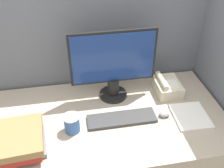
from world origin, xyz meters
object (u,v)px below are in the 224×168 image
(coffee_cup, at_px, (72,123))
(mouse, at_px, (165,114))
(keyboard, at_px, (122,119))
(monitor, at_px, (113,66))
(book_stack, at_px, (22,140))
(desk_telephone, at_px, (167,86))

(coffee_cup, bearing_deg, mouse, 1.80)
(coffee_cup, bearing_deg, keyboard, 6.34)
(monitor, relative_size, mouse, 7.75)
(monitor, height_order, book_stack, monitor)
(book_stack, bearing_deg, keyboard, 11.19)
(coffee_cup, height_order, desk_telephone, desk_telephone)
(monitor, xyz_separation_m, book_stack, (-0.54, -0.35, -0.18))
(monitor, distance_m, coffee_cup, 0.43)
(keyboard, xyz_separation_m, coffee_cup, (-0.29, -0.03, 0.04))
(book_stack, bearing_deg, monitor, 32.73)
(monitor, height_order, mouse, monitor)
(mouse, relative_size, coffee_cup, 0.64)
(monitor, xyz_separation_m, desk_telephone, (0.36, -0.03, -0.19))
(monitor, height_order, desk_telephone, monitor)
(monitor, distance_m, desk_telephone, 0.41)
(book_stack, bearing_deg, mouse, 6.63)
(keyboard, height_order, book_stack, book_stack)
(monitor, xyz_separation_m, coffee_cup, (-0.28, -0.27, -0.18))
(book_stack, xyz_separation_m, desk_telephone, (0.90, 0.32, -0.01))
(desk_telephone, bearing_deg, coffee_cup, -159.14)
(mouse, relative_size, book_stack, 0.23)
(keyboard, xyz_separation_m, desk_telephone, (0.35, 0.21, 0.03))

